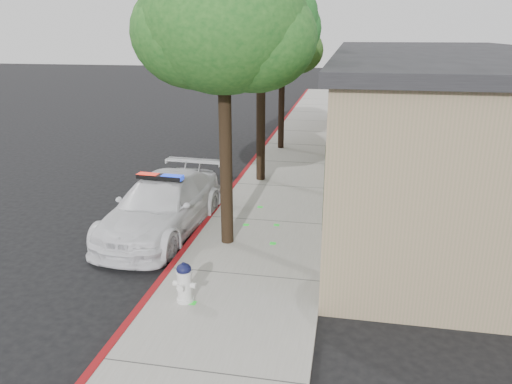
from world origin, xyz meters
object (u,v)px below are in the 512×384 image
object	(u,v)px
street_tree_mid	(262,22)
clapboard_building	(442,113)
police_car	(162,206)
street_tree_far	(283,46)
street_tree_near	(223,29)
fire_hydrant	(184,282)

from	to	relation	value
street_tree_mid	clapboard_building	bearing A→B (deg)	21.75
street_tree_mid	police_car	bearing A→B (deg)	-110.62
clapboard_building	street_tree_mid	distance (m)	6.99
street_tree_far	clapboard_building	bearing A→B (deg)	-21.02
clapboard_building	street_tree_near	bearing A→B (deg)	-127.59
fire_hydrant	street_tree_near	size ratio (longest dim) A/B	0.12
clapboard_building	fire_hydrant	xyz separation A→B (m)	(-5.90, -10.19, -1.59)
street_tree_far	street_tree_near	bearing A→B (deg)	-89.47
street_tree_near	street_tree_far	world-z (taller)	street_tree_near
clapboard_building	street_tree_near	distance (m)	9.84
clapboard_building	street_tree_mid	xyz separation A→B (m)	(-5.89, -2.35, 2.93)
street_tree_mid	street_tree_far	size ratio (longest dim) A/B	1.20
police_car	street_tree_mid	distance (m)	6.51
street_tree_mid	street_tree_far	world-z (taller)	street_tree_mid
street_tree_far	street_tree_mid	bearing A→B (deg)	-90.42
fire_hydrant	street_tree_near	world-z (taller)	street_tree_near
clapboard_building	street_tree_mid	world-z (taller)	street_tree_mid
street_tree_mid	street_tree_near	bearing A→B (deg)	-88.61
fire_hydrant	clapboard_building	bearing A→B (deg)	63.59
clapboard_building	police_car	distance (m)	10.34
clapboard_building	street_tree_mid	bearing A→B (deg)	-158.25
fire_hydrant	street_tree_far	size ratio (longest dim) A/B	0.14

